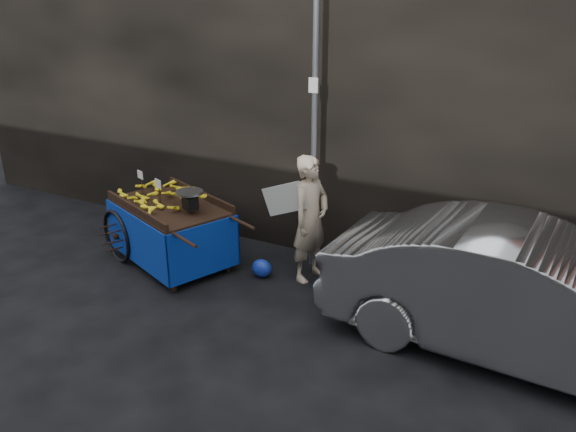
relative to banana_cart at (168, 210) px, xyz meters
The scene contains 7 objects.
ground 1.68m from the banana_cart, 17.39° to the right, with size 80.00×80.00×0.00m, color black.
building_wall 3.32m from the banana_cart, 49.77° to the left, with size 13.50×2.00×5.00m.
street_pole 2.30m from the banana_cart, 26.24° to the left, with size 0.12×0.10×4.00m.
banana_cart is the anchor object (origin of this frame).
vendor 1.93m from the banana_cart, 14.19° to the left, with size 0.81×0.66×1.63m.
plastic_bag 1.48m from the banana_cart, ahead, with size 0.27×0.22×0.24m, color #1733AE.
parked_car 4.49m from the banana_cart, ahead, with size 1.40×4.03×1.33m, color silver.
Camera 1 is at (3.30, -4.91, 3.41)m, focal length 35.00 mm.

